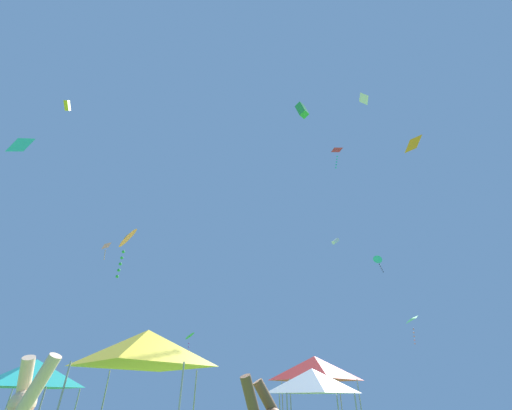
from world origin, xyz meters
name	(u,v)px	position (x,y,z in m)	size (l,w,h in m)	color
canopy_tent_yellow	(146,348)	(-3.06, 6.67, 3.27)	(3.60, 3.60, 3.85)	#9E9EA3
canopy_tent_white	(313,381)	(2.97, 8.38, 2.36)	(2.60, 2.60, 2.79)	#9E9EA3
canopy_tent_red	(315,368)	(3.94, 12.29, 3.08)	(3.39, 3.39, 3.63)	#9E9EA3
canopy_tent_teal	(33,373)	(-7.24, 7.89, 2.55)	(2.81, 2.81, 3.01)	#9E9EA3
kite_white_box	(335,241)	(11.53, 29.67, 18.32)	(1.12, 0.82, 0.95)	white
kite_green_diamond	(412,321)	(13.14, 19.27, 6.84)	(1.04, 0.85, 2.04)	green
kite_pink_diamond	(106,246)	(-14.51, 26.65, 15.74)	(0.82, 0.71, 1.81)	pink
kite_cyan_diamond	(19,144)	(-16.35, 12.84, 17.65)	(1.37, 1.36, 1.28)	#2DB7CC
kite_green_box	(302,110)	(3.70, 8.42, 17.29)	(0.82, 0.85, 1.19)	green
kite_red_diamond	(337,151)	(11.09, 22.99, 27.04)	(1.76, 1.87, 3.02)	red
kite_yellow_box	(67,106)	(-9.60, 7.05, 15.46)	(0.22, 0.55, 0.53)	yellow
kite_orange_diamond	(412,144)	(14.52, 14.48, 20.45)	(1.66, 1.67, 0.86)	orange
kite_green_delta	(189,336)	(-4.04, 22.73, 6.19)	(0.76, 0.88, 1.74)	green
kite_orange_delta	(127,239)	(-5.71, 9.52, 8.69)	(1.22, 1.44, 2.58)	orange
kite_white_diamond	(364,99)	(10.22, 12.52, 23.60)	(0.98, 0.97, 0.61)	white
kite_cyan_delta	(378,260)	(10.72, 17.48, 11.03)	(0.87, 0.87, 1.38)	#2DB7CC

